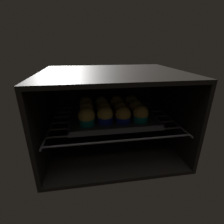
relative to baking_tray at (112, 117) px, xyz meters
The scene contains 15 objects.
oven_cavity 4.44cm from the baking_tray, 90.00° to the left, with size 59.00×47.00×37.00cm.
oven_rack 1.18cm from the baking_tray, 90.00° to the right, with size 54.80×42.00×0.80cm.
baking_tray is the anchor object (origin of this frame).
muffin_row0_col0 14.56cm from the baking_tray, 145.72° to the right, with size 6.78×6.78×7.65cm.
muffin_row0_col1 9.17cm from the baking_tray, 118.90° to the right, with size 6.59×6.59×7.36cm.
muffin_row0_col2 8.89cm from the baking_tray, 64.23° to the right, with size 6.59×6.59×6.87cm.
muffin_row0_col3 14.02cm from the baking_tray, 35.22° to the right, with size 6.53×6.53×7.27cm.
muffin_row1_col0 11.91cm from the baking_tray, behind, with size 6.23×6.23×7.22cm.
muffin_row1_col1 5.14cm from the baking_tray, behind, with size 6.57×6.57×6.88cm.
muffin_row1_col2 5.15cm from the baking_tray, ahead, with size 6.17×6.17×6.56cm.
muffin_row1_col3 11.62cm from the baking_tray, ahead, with size 6.17×6.17×7.03cm.
muffin_row2_col0 14.64cm from the baking_tray, 145.94° to the left, with size 6.36×6.36×7.36cm.
muffin_row2_col1 9.46cm from the baking_tray, 118.24° to the left, with size 6.17×6.17×7.36cm.
muffin_row2_col2 9.18cm from the baking_tray, 64.74° to the left, with size 6.63×6.63×7.37cm.
muffin_row2_col3 13.84cm from the baking_tray, 33.81° to the left, with size 6.27×6.27×7.14cm.
Camera 1 is at (-10.95, -47.05, 45.26)cm, focal length 26.53 mm.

